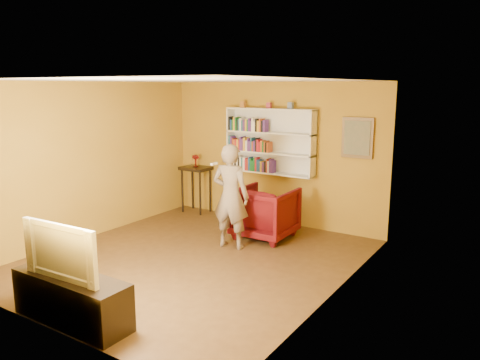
{
  "coord_description": "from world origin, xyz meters",
  "views": [
    {
      "loc": [
        4.29,
        -5.33,
        2.62
      ],
      "look_at": [
        0.36,
        0.75,
        1.16
      ],
      "focal_mm": 35.0,
      "sensor_mm": 36.0,
      "label": 1
    }
  ],
  "objects_px": {
    "console_table": "(196,175)",
    "tv_cabinet": "(72,299)",
    "person": "(231,196)",
    "television": "(68,249)",
    "armchair": "(265,212)",
    "bookshelf": "(271,141)",
    "ruby_lustre": "(196,158)"
  },
  "relations": [
    {
      "from": "bookshelf",
      "to": "person",
      "type": "bearing_deg",
      "value": -84.71
    },
    {
      "from": "console_table",
      "to": "person",
      "type": "relative_size",
      "value": 0.56
    },
    {
      "from": "tv_cabinet",
      "to": "person",
      "type": "bearing_deg",
      "value": 88.06
    },
    {
      "from": "armchair",
      "to": "ruby_lustre",
      "type": "bearing_deg",
      "value": -19.4
    },
    {
      "from": "console_table",
      "to": "bookshelf",
      "type": "bearing_deg",
      "value": 5.34
    },
    {
      "from": "bookshelf",
      "to": "ruby_lustre",
      "type": "relative_size",
      "value": 7.03
    },
    {
      "from": "armchair",
      "to": "television",
      "type": "height_order",
      "value": "television"
    },
    {
      "from": "bookshelf",
      "to": "console_table",
      "type": "distance_m",
      "value": 1.89
    },
    {
      "from": "console_table",
      "to": "television",
      "type": "relative_size",
      "value": 0.88
    },
    {
      "from": "bookshelf",
      "to": "ruby_lustre",
      "type": "height_order",
      "value": "bookshelf"
    },
    {
      "from": "console_table",
      "to": "television",
      "type": "distance_m",
      "value": 4.83
    },
    {
      "from": "person",
      "to": "console_table",
      "type": "bearing_deg",
      "value": -46.77
    },
    {
      "from": "console_table",
      "to": "armchair",
      "type": "xyz_separation_m",
      "value": [
        2.08,
        -0.7,
        -0.35
      ]
    },
    {
      "from": "console_table",
      "to": "tv_cabinet",
      "type": "bearing_deg",
      "value": -68.73
    },
    {
      "from": "console_table",
      "to": "tv_cabinet",
      "type": "distance_m",
      "value": 4.86
    },
    {
      "from": "armchair",
      "to": "tv_cabinet",
      "type": "distance_m",
      "value": 3.82
    },
    {
      "from": "bookshelf",
      "to": "console_table",
      "type": "xyz_separation_m",
      "value": [
        -1.71,
        -0.16,
        -0.8
      ]
    },
    {
      "from": "console_table",
      "to": "armchair",
      "type": "distance_m",
      "value": 2.22
    },
    {
      "from": "console_table",
      "to": "armchair",
      "type": "height_order",
      "value": "console_table"
    },
    {
      "from": "ruby_lustre",
      "to": "tv_cabinet",
      "type": "relative_size",
      "value": 0.17
    },
    {
      "from": "bookshelf",
      "to": "television",
      "type": "bearing_deg",
      "value": -89.44
    },
    {
      "from": "console_table",
      "to": "ruby_lustre",
      "type": "bearing_deg",
      "value": 116.57
    },
    {
      "from": "ruby_lustre",
      "to": "armchair",
      "type": "xyz_separation_m",
      "value": [
        2.08,
        -0.7,
        -0.7
      ]
    },
    {
      "from": "television",
      "to": "console_table",
      "type": "bearing_deg",
      "value": 108.78
    },
    {
      "from": "person",
      "to": "television",
      "type": "relative_size",
      "value": 1.57
    },
    {
      "from": "person",
      "to": "television",
      "type": "bearing_deg",
      "value": 79.29
    },
    {
      "from": "person",
      "to": "tv_cabinet",
      "type": "xyz_separation_m",
      "value": [
        -0.1,
        -3.05,
        -0.59
      ]
    },
    {
      "from": "console_table",
      "to": "person",
      "type": "height_order",
      "value": "person"
    },
    {
      "from": "bookshelf",
      "to": "armchair",
      "type": "xyz_separation_m",
      "value": [
        0.37,
        -0.86,
        -1.14
      ]
    },
    {
      "from": "television",
      "to": "armchair",
      "type": "bearing_deg",
      "value": 82.6
    },
    {
      "from": "bookshelf",
      "to": "tv_cabinet",
      "type": "distance_m",
      "value": 4.84
    },
    {
      "from": "ruby_lustre",
      "to": "person",
      "type": "xyz_separation_m",
      "value": [
        1.85,
        -1.45,
        -0.29
      ]
    }
  ]
}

